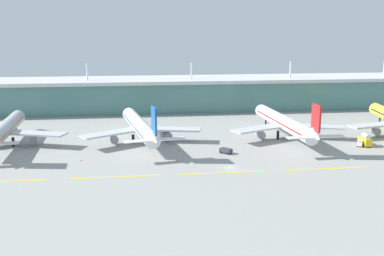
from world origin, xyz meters
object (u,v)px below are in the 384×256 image
(fuel_truck, at_px, (365,140))
(safety_cone_left_wingtip, at_px, (81,160))
(airliner_near_middle, at_px, (140,126))
(pushback_tug, at_px, (226,150))
(baggage_cart, at_px, (360,143))
(airliner_nearest, at_px, (4,130))
(safety_cone_nose_front, at_px, (179,151))
(airliner_far_middle, at_px, (284,123))
(safety_cone_right_wingtip, at_px, (177,160))

(fuel_truck, bearing_deg, safety_cone_left_wingtip, -176.08)
(airliner_near_middle, relative_size, pushback_tug, 13.17)
(pushback_tug, relative_size, baggage_cart, 1.21)
(fuel_truck, xyz_separation_m, baggage_cart, (-2.29, -0.68, -1.00))
(airliner_nearest, bearing_deg, airliner_near_middle, -0.40)
(safety_cone_nose_front, bearing_deg, airliner_far_middle, 18.93)
(safety_cone_nose_front, bearing_deg, safety_cone_left_wingtip, -167.49)
(airliner_near_middle, bearing_deg, airliner_nearest, 179.60)
(airliner_far_middle, bearing_deg, airliner_nearest, 179.51)
(safety_cone_nose_front, distance_m, safety_cone_right_wingtip, 11.60)
(fuel_truck, xyz_separation_m, safety_cone_right_wingtip, (-74.90, -11.16, -1.91))
(safety_cone_right_wingtip, bearing_deg, airliner_near_middle, 113.74)
(safety_cone_left_wingtip, bearing_deg, safety_cone_right_wingtip, -6.58)
(safety_cone_right_wingtip, bearing_deg, airliner_far_middle, 29.75)
(airliner_far_middle, distance_m, baggage_cart, 30.60)
(fuel_truck, xyz_separation_m, pushback_tug, (-56.10, -4.06, -1.16))
(airliner_nearest, bearing_deg, safety_cone_right_wingtip, -23.51)
(baggage_cart, bearing_deg, safety_cone_left_wingtip, -176.36)
(airliner_far_middle, xyz_separation_m, fuel_truck, (27.43, -15.97, -4.19))
(airliner_far_middle, xyz_separation_m, pushback_tug, (-28.67, -20.03, -5.35))
(fuel_truck, height_order, safety_cone_left_wingtip, fuel_truck)
(safety_cone_nose_front, bearing_deg, safety_cone_right_wingtip, -98.85)
(airliner_far_middle, bearing_deg, safety_cone_right_wingtip, -150.25)
(airliner_near_middle, distance_m, airliner_far_middle, 59.66)
(safety_cone_left_wingtip, distance_m, safety_cone_right_wingtip, 33.03)
(airliner_far_middle, relative_size, pushback_tug, 13.85)
(airliner_far_middle, bearing_deg, safety_cone_nose_front, -161.07)
(airliner_near_middle, distance_m, baggage_cart, 86.68)
(baggage_cart, distance_m, safety_cone_right_wingtip, 73.37)
(airliner_nearest, xyz_separation_m, safety_cone_left_wingtip, (31.74, -24.29, -6.10))
(baggage_cart, height_order, safety_cone_right_wingtip, baggage_cart)
(airliner_far_middle, bearing_deg, fuel_truck, -30.21)
(safety_cone_left_wingtip, bearing_deg, pushback_tug, 3.67)
(airliner_far_middle, bearing_deg, pushback_tug, -145.06)
(airliner_nearest, relative_size, airliner_far_middle, 0.92)
(fuel_truck, distance_m, baggage_cart, 2.59)
(airliner_nearest, height_order, airliner_far_middle, same)
(pushback_tug, bearing_deg, safety_cone_left_wingtip, -176.33)
(airliner_near_middle, xyz_separation_m, safety_cone_right_wingtip, (12.18, -27.71, -6.10))
(airliner_far_middle, bearing_deg, safety_cone_left_wingtip, -163.79)
(fuel_truck, bearing_deg, airliner_near_middle, 169.24)
(safety_cone_left_wingtip, bearing_deg, safety_cone_nose_front, 12.51)
(pushback_tug, distance_m, safety_cone_nose_front, 17.58)
(airliner_near_middle, distance_m, safety_cone_nose_front, 22.28)
(airliner_nearest, distance_m, baggage_cart, 138.39)
(safety_cone_left_wingtip, height_order, safety_cone_nose_front, same)
(safety_cone_nose_front, xyz_separation_m, safety_cone_right_wingtip, (-1.79, -11.46, 0.00))
(airliner_nearest, bearing_deg, pushback_tug, -14.13)
(airliner_nearest, height_order, safety_cone_right_wingtip, airliner_nearest)
(baggage_cart, bearing_deg, airliner_near_middle, 168.52)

